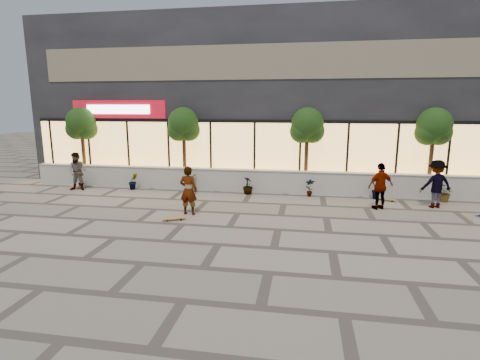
% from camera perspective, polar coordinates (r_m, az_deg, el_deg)
% --- Properties ---
extents(ground, '(80.00, 80.00, 0.00)m').
position_cam_1_polar(ground, '(11.13, -3.35, -9.79)').
color(ground, gray).
rests_on(ground, ground).
extents(planter_wall, '(22.00, 0.42, 1.04)m').
position_cam_1_polar(planter_wall, '(17.62, 1.79, -0.08)').
color(planter_wall, silver).
rests_on(planter_wall, ground).
extents(retail_building, '(24.00, 9.17, 8.50)m').
position_cam_1_polar(retail_building, '(22.72, 3.82, 11.91)').
color(retail_building, black).
rests_on(retail_building, ground).
extents(shrub_a, '(0.43, 0.29, 0.81)m').
position_cam_1_polar(shrub_a, '(20.14, -23.16, 0.11)').
color(shrub_a, '#183410').
rests_on(shrub_a, ground).
extents(shrub_b, '(0.57, 0.57, 0.81)m').
position_cam_1_polar(shrub_b, '(18.77, -15.96, -0.17)').
color(shrub_b, '#183410').
rests_on(shrub_b, ground).
extents(shrub_c, '(0.68, 0.77, 0.81)m').
position_cam_1_polar(shrub_c, '(17.75, -7.78, -0.48)').
color(shrub_c, '#183410').
rests_on(shrub_c, ground).
extents(shrub_d, '(0.64, 0.64, 0.81)m').
position_cam_1_polar(shrub_d, '(17.12, 1.20, -0.81)').
color(shrub_d, '#183410').
rests_on(shrub_d, ground).
extents(shrub_e, '(0.46, 0.35, 0.81)m').
position_cam_1_polar(shrub_e, '(16.94, 10.60, -1.14)').
color(shrub_e, '#183410').
rests_on(shrub_e, ground).
extents(shrub_f, '(0.55, 0.57, 0.81)m').
position_cam_1_polar(shrub_f, '(17.22, 19.95, -1.43)').
color(shrub_f, '#183410').
rests_on(shrub_f, ground).
extents(shrub_g, '(0.77, 0.84, 0.81)m').
position_cam_1_polar(shrub_g, '(17.94, 28.78, -1.67)').
color(shrub_g, '#183410').
rests_on(shrub_g, ground).
extents(tree_west, '(1.60, 1.50, 3.92)m').
position_cam_1_polar(tree_west, '(21.16, -23.02, 7.68)').
color(tree_west, '#4C331B').
rests_on(tree_west, ground).
extents(tree_midwest, '(1.60, 1.50, 3.92)m').
position_cam_1_polar(tree_midwest, '(18.78, -8.60, 8.09)').
color(tree_midwest, '#4C331B').
rests_on(tree_midwest, ground).
extents(tree_mideast, '(1.60, 1.50, 3.92)m').
position_cam_1_polar(tree_mideast, '(17.83, 10.21, 7.87)').
color(tree_mideast, '#4C331B').
rests_on(tree_mideast, ground).
extents(tree_east, '(1.60, 1.50, 3.92)m').
position_cam_1_polar(tree_east, '(18.69, 27.44, 6.94)').
color(tree_east, '#4C331B').
rests_on(tree_east, ground).
extents(skater_center, '(0.70, 0.49, 1.83)m').
position_cam_1_polar(skater_center, '(13.95, -7.86, -1.59)').
color(skater_center, white).
rests_on(skater_center, ground).
extents(skater_left, '(0.98, 0.81, 1.82)m').
position_cam_1_polar(skater_left, '(19.36, -23.52, 1.19)').
color(skater_left, '#9F8466').
rests_on(skater_left, ground).
extents(skater_right_near, '(1.16, 0.86, 1.83)m').
position_cam_1_polar(skater_right_near, '(15.52, 20.63, -0.89)').
color(skater_right_near, white).
rests_on(skater_right_near, ground).
extents(skater_right_far, '(1.36, 0.96, 1.91)m').
position_cam_1_polar(skater_right_far, '(16.65, 27.72, -0.55)').
color(skater_right_far, maroon).
rests_on(skater_right_far, ground).
extents(skateboard_center, '(0.81, 0.54, 0.10)m').
position_cam_1_polar(skateboard_center, '(13.48, -10.05, -5.78)').
color(skateboard_center, '#A06C34').
rests_on(skateboard_center, ground).
extents(skateboard_left, '(0.76, 0.43, 0.09)m').
position_cam_1_polar(skateboard_left, '(20.02, -23.57, -0.96)').
color(skateboard_left, orange).
rests_on(skateboard_left, ground).
extents(skateboard_right_near, '(0.80, 0.52, 0.10)m').
position_cam_1_polar(skateboard_right_near, '(17.14, 21.40, -2.71)').
color(skateboard_right_near, olive).
rests_on(skateboard_right_near, ground).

